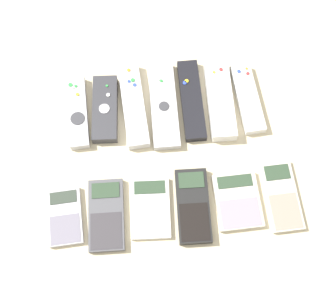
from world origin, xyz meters
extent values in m
plane|color=beige|center=(0.00, 0.00, 0.00)|extent=(3.00, 3.00, 0.00)
cube|color=#B7B7BC|center=(-0.19, 0.13, 0.01)|extent=(0.05, 0.17, 0.02)
cylinder|color=#38383D|center=(-0.19, 0.11, 0.02)|extent=(0.03, 0.03, 0.00)
cylinder|color=silver|center=(-0.20, 0.19, 0.02)|extent=(0.01, 0.01, 0.00)
cylinder|color=green|center=(-0.20, 0.19, 0.02)|extent=(0.01, 0.01, 0.00)
cylinder|color=yellow|center=(-0.19, 0.17, 0.02)|extent=(0.01, 0.01, 0.00)
cylinder|color=green|center=(-0.19, 0.19, 0.02)|extent=(0.01, 0.01, 0.00)
cube|color=#333338|center=(-0.13, 0.13, 0.01)|extent=(0.06, 0.16, 0.02)
cylinder|color=silver|center=(-0.13, 0.13, 0.02)|extent=(0.02, 0.02, 0.00)
cylinder|color=green|center=(-0.12, 0.18, 0.02)|extent=(0.01, 0.01, 0.00)
cylinder|color=silver|center=(-0.12, 0.16, 0.02)|extent=(0.01, 0.01, 0.00)
cube|color=silver|center=(-0.07, 0.13, 0.01)|extent=(0.06, 0.20, 0.02)
cylinder|color=blue|center=(-0.06, 0.18, 0.02)|extent=(0.01, 0.01, 0.00)
cylinder|color=green|center=(-0.06, 0.19, 0.02)|extent=(0.01, 0.01, 0.00)
cylinder|color=orange|center=(-0.07, 0.22, 0.02)|extent=(0.01, 0.01, 0.00)
cylinder|color=blue|center=(-0.07, 0.19, 0.02)|extent=(0.01, 0.01, 0.00)
cube|color=#B7B7BC|center=(0.00, 0.13, 0.01)|extent=(0.06, 0.21, 0.02)
cylinder|color=#38383D|center=(0.00, 0.12, 0.02)|extent=(0.02, 0.02, 0.00)
cylinder|color=silver|center=(-0.01, 0.19, 0.02)|extent=(0.01, 0.01, 0.00)
cylinder|color=green|center=(0.00, 0.19, 0.02)|extent=(0.01, 0.01, 0.00)
cylinder|color=silver|center=(-0.01, 0.20, 0.02)|extent=(0.01, 0.01, 0.00)
cube|color=black|center=(0.06, 0.14, 0.01)|extent=(0.05, 0.19, 0.02)
cylinder|color=blue|center=(0.05, 0.17, 0.02)|extent=(0.01, 0.01, 0.00)
cylinder|color=yellow|center=(0.06, 0.18, 0.02)|extent=(0.01, 0.01, 0.00)
cube|color=white|center=(0.12, 0.13, 0.01)|extent=(0.06, 0.19, 0.03)
cylinder|color=red|center=(0.13, 0.20, 0.03)|extent=(0.01, 0.01, 0.00)
cylinder|color=yellow|center=(0.12, 0.19, 0.03)|extent=(0.01, 0.01, 0.00)
cube|color=white|center=(0.19, 0.13, 0.01)|extent=(0.06, 0.17, 0.02)
cylinder|color=silver|center=(0.19, 0.12, 0.02)|extent=(0.03, 0.03, 0.00)
cylinder|color=blue|center=(0.18, 0.19, 0.02)|extent=(0.01, 0.01, 0.00)
cylinder|color=red|center=(0.19, 0.19, 0.02)|extent=(0.01, 0.01, 0.00)
cylinder|color=orange|center=(0.19, 0.20, 0.02)|extent=(0.01, 0.01, 0.00)
cylinder|color=silver|center=(0.17, 0.18, 0.02)|extent=(0.01, 0.01, 0.00)
cube|color=#B2B2B7|center=(-0.22, -0.10, 0.01)|extent=(0.07, 0.12, 0.01)
cube|color=#333D33|center=(-0.22, -0.06, 0.01)|extent=(0.05, 0.03, 0.00)
cube|color=slate|center=(-0.22, -0.13, 0.01)|extent=(0.06, 0.06, 0.00)
cube|color=#4C4C51|center=(-0.14, -0.11, 0.01)|extent=(0.07, 0.15, 0.01)
cube|color=#2D422D|center=(-0.14, -0.06, 0.01)|extent=(0.06, 0.03, 0.00)
cube|color=#373338|center=(-0.14, -0.14, 0.01)|extent=(0.06, 0.07, 0.00)
cube|color=silver|center=(-0.05, -0.10, 0.01)|extent=(0.09, 0.13, 0.01)
cube|color=#2D422D|center=(-0.05, -0.06, 0.01)|extent=(0.06, 0.03, 0.00)
cube|color=#B1AEA4|center=(-0.05, -0.13, 0.01)|extent=(0.07, 0.07, 0.00)
cube|color=black|center=(0.04, -0.10, 0.01)|extent=(0.07, 0.15, 0.02)
cube|color=#2D422D|center=(0.04, -0.05, 0.02)|extent=(0.05, 0.04, 0.00)
cube|color=black|center=(0.04, -0.14, 0.02)|extent=(0.06, 0.08, 0.00)
cube|color=beige|center=(0.13, -0.10, 0.01)|extent=(0.09, 0.12, 0.01)
cube|color=#2D422D|center=(0.13, -0.06, 0.01)|extent=(0.07, 0.03, 0.00)
cube|color=gray|center=(0.13, -0.13, 0.01)|extent=(0.08, 0.06, 0.00)
cube|color=beige|center=(0.22, -0.10, 0.01)|extent=(0.07, 0.15, 0.01)
cube|color=#2D422D|center=(0.22, -0.05, 0.01)|extent=(0.05, 0.03, 0.00)
cube|color=gray|center=(0.22, -0.13, 0.01)|extent=(0.06, 0.07, 0.00)
camera|label=1|loc=(-0.03, -0.34, 0.93)|focal=50.00mm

